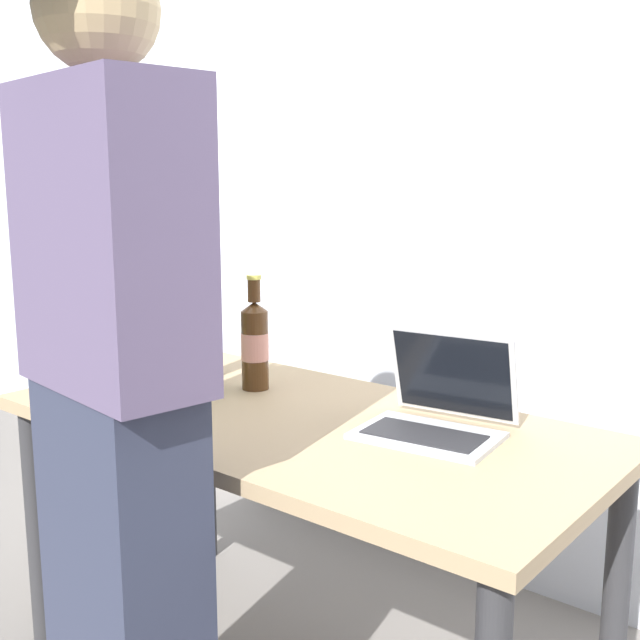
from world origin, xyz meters
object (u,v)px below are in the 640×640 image
object	(u,v)px
laptop	(438,409)
beer_bottle_green	(255,343)
beer_bottle_amber	(205,349)
person_figure	(116,393)
beer_bottle_dark	(209,337)

from	to	relation	value
laptop	beer_bottle_green	world-z (taller)	beer_bottle_green
laptop	beer_bottle_amber	distance (m)	0.67
laptop	beer_bottle_amber	size ratio (longest dim) A/B	1.08
beer_bottle_green	beer_bottle_amber	distance (m)	0.14
beer_bottle_amber	person_figure	distance (m)	0.64
laptop	person_figure	bearing A→B (deg)	-115.66
beer_bottle_green	laptop	bearing A→B (deg)	-0.22
beer_bottle_amber	person_figure	xyz separation A→B (m)	(0.34, -0.54, 0.06)
beer_bottle_dark	person_figure	world-z (taller)	person_figure
person_figure	beer_bottle_dark	bearing A→B (deg)	125.27
laptop	beer_bottle_green	bearing A→B (deg)	179.78
beer_bottle_dark	person_figure	distance (m)	0.82
laptop	person_figure	size ratio (longest dim) A/B	0.20
person_figure	beer_bottle_amber	bearing A→B (deg)	122.75
beer_bottle_green	person_figure	xyz separation A→B (m)	(0.27, -0.66, 0.05)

